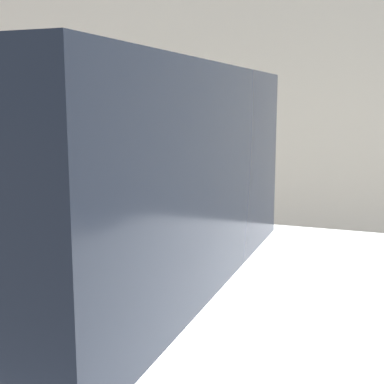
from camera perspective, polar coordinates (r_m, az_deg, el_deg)
sidewalk at (r=4.53m, az=5.78°, el=-11.17°), size 24.00×2.80×0.10m
building_facade at (r=6.96m, az=12.85°, el=16.54°), size 24.00×0.30×5.03m
parking_meter at (r=3.29m, az=-0.00°, el=0.50°), size 0.23×0.12×1.49m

